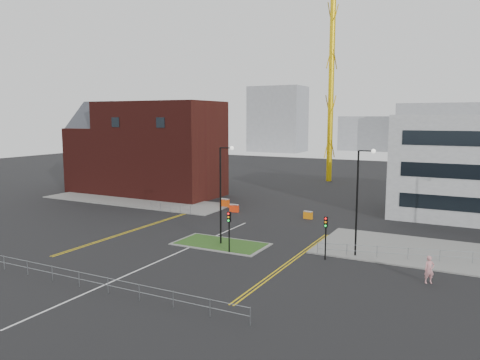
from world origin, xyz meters
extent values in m
plane|color=black|center=(0.00, 0.00, 0.00)|extent=(200.00, 200.00, 0.00)
cube|color=slate|center=(-20.00, 22.00, 0.06)|extent=(28.00, 8.00, 0.12)
cube|color=slate|center=(22.00, 14.00, 0.06)|extent=(24.00, 10.00, 0.12)
cube|color=slate|center=(2.00, 8.00, 0.04)|extent=(8.60, 4.60, 0.08)
cube|color=#254A18|center=(2.00, 8.00, 0.06)|extent=(8.00, 4.00, 0.12)
cube|color=#471511|center=(-20.00, 28.00, 7.00)|extent=(18.00, 10.00, 14.00)
cube|color=black|center=(-24.00, 22.98, 11.00)|extent=(1.40, 0.10, 1.40)
cube|color=black|center=(-16.00, 22.98, 11.00)|extent=(1.40, 0.10, 1.40)
cube|color=#471511|center=(-32.00, 28.00, 5.00)|extent=(6.00, 10.00, 10.00)
cube|color=#2D3038|center=(-32.00, 28.00, 10.00)|extent=(6.40, 8.49, 8.49)
cylinder|color=yellow|center=(-2.00, 55.00, 17.62)|extent=(1.00, 1.00, 35.23)
cylinder|color=black|center=(2.00, 8.00, 4.50)|extent=(0.16, 0.16, 9.00)
cylinder|color=black|center=(2.60, 8.00, 9.00)|extent=(1.20, 0.10, 0.10)
sphere|color=silver|center=(3.20, 8.00, 9.00)|extent=(0.36, 0.36, 0.36)
cylinder|color=black|center=(14.00, 10.00, 4.50)|extent=(0.16, 0.16, 9.00)
cylinder|color=black|center=(14.60, 10.00, 9.00)|extent=(1.20, 0.10, 0.10)
sphere|color=silver|center=(15.20, 10.00, 9.00)|extent=(0.36, 0.36, 0.36)
cylinder|color=black|center=(4.00, 6.00, 1.50)|extent=(0.12, 0.12, 3.00)
cube|color=black|center=(4.00, 6.00, 3.20)|extent=(0.28, 0.22, 0.90)
sphere|color=red|center=(4.00, 5.87, 3.50)|extent=(0.18, 0.18, 0.18)
sphere|color=orange|center=(4.00, 5.87, 3.20)|extent=(0.18, 0.18, 0.18)
sphere|color=#0CCC33|center=(4.00, 5.87, 2.90)|extent=(0.18, 0.18, 0.18)
cylinder|color=black|center=(12.00, 8.00, 1.50)|extent=(0.12, 0.12, 3.00)
cube|color=black|center=(12.00, 8.00, 3.20)|extent=(0.28, 0.22, 0.90)
sphere|color=red|center=(12.00, 7.87, 3.50)|extent=(0.18, 0.18, 0.18)
sphere|color=orange|center=(12.00, 7.87, 3.20)|extent=(0.18, 0.18, 0.18)
sphere|color=#0CCC33|center=(12.00, 7.87, 2.90)|extent=(0.18, 0.18, 0.18)
cylinder|color=gray|center=(0.00, -6.00, 1.05)|extent=(24.00, 0.04, 0.04)
cylinder|color=gray|center=(0.00, -6.00, 0.55)|extent=(24.00, 0.04, 0.04)
cylinder|color=gray|center=(12.00, -6.00, 0.55)|extent=(0.05, 0.05, 1.10)
cylinder|color=gray|center=(-11.00, 18.00, 1.05)|extent=(6.00, 0.04, 0.04)
cylinder|color=gray|center=(-11.00, 18.00, 0.55)|extent=(6.00, 0.04, 0.04)
cylinder|color=gray|center=(-14.00, 18.00, 0.55)|extent=(0.05, 0.05, 1.10)
cylinder|color=gray|center=(-8.00, 18.00, 0.55)|extent=(0.05, 0.05, 1.10)
cylinder|color=gray|center=(20.50, 11.50, 1.05)|extent=(19.01, 5.04, 0.04)
cylinder|color=gray|center=(20.50, 11.50, 0.55)|extent=(19.01, 5.04, 0.04)
cylinder|color=gray|center=(11.00, 9.00, 0.55)|extent=(0.05, 0.05, 1.10)
cube|color=silver|center=(0.00, 2.00, 0.01)|extent=(0.15, 30.00, 0.01)
cube|color=gold|center=(-9.00, 10.00, 0.01)|extent=(0.12, 24.00, 0.01)
cube|color=gold|center=(-8.70, 10.00, 0.01)|extent=(0.12, 24.00, 0.01)
cube|color=gold|center=(9.50, 6.00, 0.01)|extent=(0.12, 20.00, 0.01)
cube|color=gold|center=(9.80, 6.00, 0.01)|extent=(0.12, 20.00, 0.01)
cube|color=gray|center=(-40.00, 120.00, 11.00)|extent=(18.00, 12.00, 22.00)
cube|color=gray|center=(10.00, 130.00, 8.00)|extent=(24.00, 12.00, 16.00)
cube|color=gray|center=(-8.00, 140.00, 6.00)|extent=(30.00, 12.00, 12.00)
imported|color=pink|center=(20.23, 6.05, 0.99)|extent=(0.87, 0.78, 1.99)
cube|color=#DC4A0C|center=(-6.63, 24.00, 0.55)|extent=(1.38, 0.64, 1.10)
cube|color=silver|center=(-6.63, 24.00, 1.05)|extent=(1.38, 0.64, 0.13)
cube|color=#FF350E|center=(-4.00, 21.78, 0.47)|extent=(1.17, 0.52, 0.94)
cube|color=silver|center=(-4.00, 21.78, 0.90)|extent=(1.17, 0.52, 0.11)
cube|color=orange|center=(5.47, 22.28, 0.44)|extent=(1.09, 0.45, 0.89)
cube|color=silver|center=(5.47, 22.28, 0.84)|extent=(1.09, 0.45, 0.11)
camera|label=1|loc=(23.14, -28.58, 11.75)|focal=35.00mm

